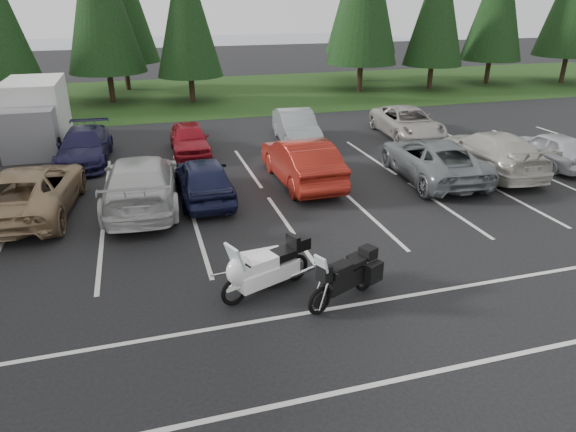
{
  "coord_description": "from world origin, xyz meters",
  "views": [
    {
      "loc": [
        -3.48,
        -12.53,
        6.48
      ],
      "look_at": [
        0.04,
        -0.5,
        1.04
      ],
      "focal_mm": 32.0,
      "sensor_mm": 36.0,
      "label": 1
    }
  ],
  "objects_px": {
    "car_far_2": "(189,139)",
    "car_near_7": "(490,152)",
    "car_near_4": "(203,178)",
    "car_near_5": "(301,161)",
    "cargo_trailer": "(264,266)",
    "car_near_8": "(551,149)",
    "car_far_3": "(296,127)",
    "car_near_3": "(141,182)",
    "touring_motorcycle": "(266,264)",
    "car_near_2": "(31,190)",
    "car_near_6": "(432,159)",
    "box_truck": "(34,116)",
    "car_far_4": "(407,122)",
    "adventure_motorcycle": "(344,274)",
    "car_far_1": "(84,146)"
  },
  "relations": [
    {
      "from": "car_near_3",
      "to": "car_near_8",
      "type": "bearing_deg",
      "value": -176.44
    },
    {
      "from": "car_far_4",
      "to": "cargo_trailer",
      "type": "height_order",
      "value": "car_far_4"
    },
    {
      "from": "car_near_8",
      "to": "car_far_3",
      "type": "relative_size",
      "value": 0.9
    },
    {
      "from": "car_near_5",
      "to": "car_far_4",
      "type": "distance_m",
      "value": 8.6
    },
    {
      "from": "car_near_3",
      "to": "car_near_5",
      "type": "xyz_separation_m",
      "value": [
        5.72,
        0.71,
        -0.0
      ]
    },
    {
      "from": "car_far_1",
      "to": "car_far_3",
      "type": "height_order",
      "value": "car_far_3"
    },
    {
      "from": "box_truck",
      "to": "car_far_2",
      "type": "height_order",
      "value": "box_truck"
    },
    {
      "from": "car_far_3",
      "to": "car_near_4",
      "type": "bearing_deg",
      "value": -124.88
    },
    {
      "from": "box_truck",
      "to": "car_far_4",
      "type": "height_order",
      "value": "box_truck"
    },
    {
      "from": "box_truck",
      "to": "car_near_8",
      "type": "xyz_separation_m",
      "value": [
        20.48,
        -8.64,
        -0.75
      ]
    },
    {
      "from": "box_truck",
      "to": "car_near_7",
      "type": "bearing_deg",
      "value": -26.22
    },
    {
      "from": "touring_motorcycle",
      "to": "cargo_trailer",
      "type": "relative_size",
      "value": 1.85
    },
    {
      "from": "car_near_4",
      "to": "cargo_trailer",
      "type": "xyz_separation_m",
      "value": [
        0.68,
        -5.8,
        -0.4
      ]
    },
    {
      "from": "cargo_trailer",
      "to": "car_near_2",
      "type": "bearing_deg",
      "value": 129.08
    },
    {
      "from": "car_near_3",
      "to": "car_near_6",
      "type": "distance_m",
      "value": 10.62
    },
    {
      "from": "car_near_6",
      "to": "car_near_3",
      "type": "bearing_deg",
      "value": 4.09
    },
    {
      "from": "cargo_trailer",
      "to": "adventure_motorcycle",
      "type": "height_order",
      "value": "adventure_motorcycle"
    },
    {
      "from": "car_near_4",
      "to": "car_near_7",
      "type": "xyz_separation_m",
      "value": [
        11.17,
        -0.17,
        0.06
      ]
    },
    {
      "from": "box_truck",
      "to": "car_near_6",
      "type": "distance_m",
      "value": 17.33
    },
    {
      "from": "touring_motorcycle",
      "to": "car_near_3",
      "type": "bearing_deg",
      "value": 90.84
    },
    {
      "from": "car_near_5",
      "to": "cargo_trailer",
      "type": "bearing_deg",
      "value": 63.79
    },
    {
      "from": "car_near_7",
      "to": "car_far_1",
      "type": "relative_size",
      "value": 1.15
    },
    {
      "from": "car_near_7",
      "to": "cargo_trailer",
      "type": "bearing_deg",
      "value": 32.15
    },
    {
      "from": "car_near_2",
      "to": "car_near_4",
      "type": "relative_size",
      "value": 1.29
    },
    {
      "from": "car_near_2",
      "to": "touring_motorcycle",
      "type": "distance_m",
      "value": 8.99
    },
    {
      "from": "box_truck",
      "to": "car_far_3",
      "type": "xyz_separation_m",
      "value": [
        11.52,
        -2.45,
        -0.7
      ]
    },
    {
      "from": "car_near_5",
      "to": "car_near_2",
      "type": "bearing_deg",
      "value": 1.21
    },
    {
      "from": "car_near_7",
      "to": "car_far_3",
      "type": "distance_m",
      "value": 8.63
    },
    {
      "from": "box_truck",
      "to": "car_far_3",
      "type": "bearing_deg",
      "value": -11.99
    },
    {
      "from": "car_near_4",
      "to": "car_far_1",
      "type": "xyz_separation_m",
      "value": [
        -4.17,
        5.54,
        -0.05
      ]
    },
    {
      "from": "car_near_7",
      "to": "car_near_6",
      "type": "bearing_deg",
      "value": 5.47
    },
    {
      "from": "car_near_8",
      "to": "cargo_trailer",
      "type": "distance_m",
      "value": 14.57
    },
    {
      "from": "car_near_6",
      "to": "car_far_4",
      "type": "distance_m",
      "value": 6.23
    },
    {
      "from": "box_truck",
      "to": "car_near_2",
      "type": "relative_size",
      "value": 0.99
    },
    {
      "from": "car_near_7",
      "to": "car_near_4",
      "type": "bearing_deg",
      "value": 3.06
    },
    {
      "from": "car_far_2",
      "to": "box_truck",
      "type": "bearing_deg",
      "value": 157.44
    },
    {
      "from": "car_near_5",
      "to": "touring_motorcycle",
      "type": "distance_m",
      "value": 7.73
    },
    {
      "from": "car_far_3",
      "to": "touring_motorcycle",
      "type": "height_order",
      "value": "touring_motorcycle"
    },
    {
      "from": "car_near_3",
      "to": "car_near_7",
      "type": "bearing_deg",
      "value": -176.53
    },
    {
      "from": "adventure_motorcycle",
      "to": "car_near_8",
      "type": "bearing_deg",
      "value": 5.85
    },
    {
      "from": "car_near_3",
      "to": "adventure_motorcycle",
      "type": "bearing_deg",
      "value": 123.96
    },
    {
      "from": "car_near_2",
      "to": "car_near_8",
      "type": "distance_m",
      "value": 19.52
    },
    {
      "from": "car_far_2",
      "to": "car_near_7",
      "type": "bearing_deg",
      "value": -26.72
    },
    {
      "from": "car_near_8",
      "to": "car_far_4",
      "type": "height_order",
      "value": "car_far_4"
    },
    {
      "from": "car_near_3",
      "to": "car_near_6",
      "type": "relative_size",
      "value": 1.05
    },
    {
      "from": "car_near_2",
      "to": "car_far_2",
      "type": "distance_m",
      "value": 7.71
    },
    {
      "from": "touring_motorcycle",
      "to": "cargo_trailer",
      "type": "xyz_separation_m",
      "value": [
        0.09,
        0.62,
        -0.41
      ]
    },
    {
      "from": "car_near_6",
      "to": "car_near_2",
      "type": "bearing_deg",
      "value": 2.99
    },
    {
      "from": "car_near_7",
      "to": "car_far_4",
      "type": "distance_m",
      "value": 5.8
    },
    {
      "from": "cargo_trailer",
      "to": "adventure_motorcycle",
      "type": "xyz_separation_m",
      "value": [
        1.48,
        -1.51,
        0.38
      ]
    }
  ]
}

